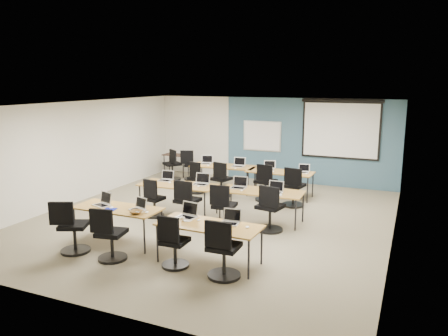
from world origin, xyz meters
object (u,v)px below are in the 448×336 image
at_px(training_table_mid_left, 178,186).
at_px(task_chair_6, 223,210).
at_px(laptop_0, 103,202).
at_px(training_table_back_left, 224,167).
at_px(task_chair_3, 223,254).
at_px(laptop_7, 275,190).
at_px(training_table_back_right, 280,173).
at_px(laptop_9, 239,164).
at_px(training_table_mid_right, 261,193).
at_px(task_chair_9, 221,182).
at_px(task_chair_0, 72,231).
at_px(laptop_1, 139,207).
at_px(training_table_front_left, 117,210).
at_px(laptop_4, 166,178).
at_px(laptop_10, 269,167).
at_px(task_chair_4, 153,201).
at_px(task_chair_11, 293,190).
at_px(projector_screen, 341,126).
at_px(laptop_3, 230,220).
at_px(task_chair_5, 187,205).
at_px(task_chair_8, 196,180).
at_px(task_chair_10, 265,186).
at_px(laptop_6, 239,185).
at_px(laptop_11, 303,171).
at_px(laptop_2, 188,214).
at_px(spare_chair_b, 173,167).
at_px(training_table_front_right, 209,227).
at_px(task_chair_2, 173,246).
at_px(utility_table, 176,157).
at_px(task_chair_1, 109,239).
at_px(spare_chair_a, 191,168).
at_px(whiteboard, 262,136).
at_px(laptop_5, 201,182).
at_px(task_chair_7, 270,212).

distance_m(training_table_mid_left, task_chair_6, 1.65).
bearing_deg(laptop_0, training_table_back_left, 100.52).
distance_m(task_chair_3, laptop_7, 3.09).
height_order(training_table_back_right, laptop_9, laptop_9).
distance_m(training_table_mid_right, task_chair_3, 3.14).
relative_size(training_table_mid_left, task_chair_9, 1.88).
bearing_deg(task_chair_0, laptop_1, 18.03).
bearing_deg(training_table_front_left, laptop_4, 97.65).
relative_size(task_chair_6, laptop_10, 3.08).
distance_m(task_chair_3, task_chair_4, 3.71).
height_order(task_chair_0, task_chair_11, task_chair_11).
xyz_separation_m(projector_screen, laptop_3, (-0.84, -6.57, -1.09)).
bearing_deg(task_chair_5, laptop_10, 77.33).
bearing_deg(task_chair_8, task_chair_0, -79.24).
bearing_deg(laptop_9, training_table_mid_left, -106.60).
height_order(training_table_mid_right, task_chair_10, task_chair_10).
relative_size(laptop_6, laptop_11, 1.17).
bearing_deg(task_chair_10, laptop_0, -107.83).
bearing_deg(laptop_2, task_chair_3, -25.23).
bearing_deg(task_chair_9, spare_chair_b, 165.49).
distance_m(training_table_mid_right, task_chair_4, 2.60).
xyz_separation_m(training_table_front_right, training_table_mid_left, (-2.02, 2.44, 0.00)).
distance_m(task_chair_2, task_chair_11, 4.65).
relative_size(laptop_9, utility_table, 0.41).
bearing_deg(laptop_11, task_chair_9, -169.07).
xyz_separation_m(task_chair_1, spare_chair_b, (-2.27, 6.16, 0.01)).
height_order(task_chair_0, task_chair_2, task_chair_0).
height_order(training_table_mid_right, spare_chair_a, spare_chair_a).
bearing_deg(training_table_mid_left, laptop_7, 0.17).
bearing_deg(laptop_2, training_table_front_left, -170.65).
height_order(laptop_0, laptop_11, laptop_0).
distance_m(training_table_front_right, utility_table, 7.46).
bearing_deg(training_table_back_left, whiteboard, 66.80).
distance_m(task_chair_2, task_chair_5, 2.41).
bearing_deg(training_table_mid_left, task_chair_0, -104.57).
height_order(task_chair_3, task_chair_11, task_chair_11).
bearing_deg(task_chair_9, training_table_back_right, 39.59).
distance_m(laptop_5, task_chair_7, 2.08).
bearing_deg(task_chair_0, task_chair_10, 42.11).
distance_m(training_table_mid_left, training_table_mid_right, 2.11).
bearing_deg(laptop_0, laptop_2, 17.11).
height_order(task_chair_3, laptop_5, task_chair_3).
xyz_separation_m(laptop_2, laptop_9, (-0.94, 4.91, -0.00)).
height_order(laptop_1, task_chair_4, laptop_1).
relative_size(task_chair_1, laptop_7, 2.91).
height_order(task_chair_4, laptop_7, laptop_7).
height_order(task_chair_1, laptop_7, task_chair_1).
bearing_deg(task_chair_0, training_table_back_right, 42.36).
distance_m(laptop_3, laptop_4, 3.75).
relative_size(task_chair_6, task_chair_7, 0.97).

